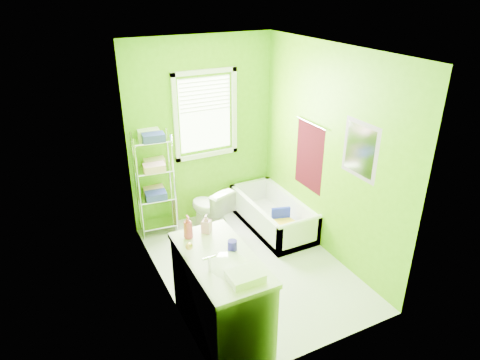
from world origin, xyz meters
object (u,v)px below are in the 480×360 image
bathtub (273,218)px  toilet (210,208)px  wire_shelf_unit (155,173)px  vanity (221,293)px

bathtub → toilet: size_ratio=2.09×
toilet → wire_shelf_unit: wire_shelf_unit is taller
bathtub → vanity: vanity is taller
vanity → wire_shelf_unit: bearing=89.9°
vanity → wire_shelf_unit: 2.15m
toilet → vanity: (-0.66, -1.83, 0.14)m
bathtub → wire_shelf_unit: wire_shelf_unit is taller
toilet → vanity: bearing=51.4°
toilet → wire_shelf_unit: size_ratio=0.46×
toilet → wire_shelf_unit: 0.90m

